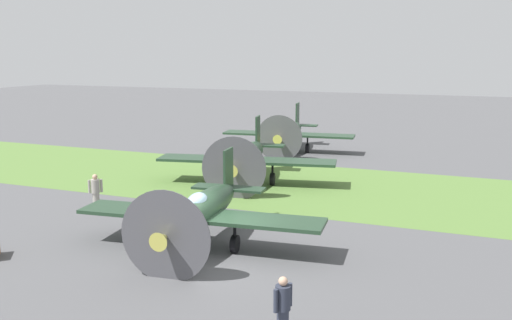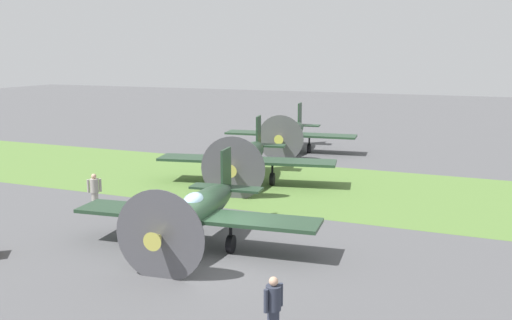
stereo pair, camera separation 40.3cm
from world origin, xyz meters
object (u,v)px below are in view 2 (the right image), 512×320
Objects in this scene: ground_crew_mechanic at (273,308)px; ground_crew_chief at (95,192)px; airplane_wingman at (247,157)px; airplane_lead at (198,210)px; airplane_trail at (291,132)px.

ground_crew_chief is at bearing -100.63° from ground_crew_mechanic.
ground_crew_chief and ground_crew_mechanic have the same top height.
airplane_wingman is at bearing -160.86° from ground_crew_chief.
airplane_trail is at bearing -86.50° from airplane_lead.
airplane_lead is 7.49m from ground_crew_mechanic.
ground_crew_chief is at bearing 50.88° from airplane_wingman.
airplane_lead is 6.84m from ground_crew_chief.
airplane_lead reaches higher than ground_crew_mechanic.
airplane_trail is at bearing -95.70° from airplane_wingman.
airplane_trail is at bearing -142.80° from ground_crew_chief.
airplane_wingman is at bearing -82.65° from airplane_lead.
ground_crew_mechanic is (-11.48, 7.79, 0.00)m from ground_crew_chief.
airplane_wingman is 17.20m from ground_crew_mechanic.
airplane_wingman is 8.78m from ground_crew_chief.
airplane_trail reaches higher than airplane_lead.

